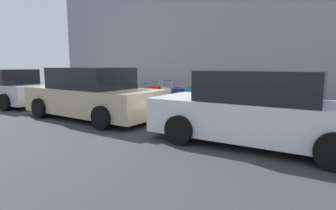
{
  "coord_description": "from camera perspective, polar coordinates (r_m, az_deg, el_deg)",
  "views": [
    {
      "loc": [
        -5.57,
        7.37,
        1.69
      ],
      "look_at": [
        -1.16,
        0.74,
        0.54
      ],
      "focal_mm": 29.21,
      "sensor_mm": 36.0,
      "label": 1
    }
  ],
  "objects": [
    {
      "name": "ground_plane",
      "position": [
        9.39,
        -3.35,
        -2.13
      ],
      "size": [
        40.0,
        40.0,
        0.0
      ],
      "primitive_type": "plane",
      "color": "#333335"
    },
    {
      "name": "sidewalk_curb",
      "position": [
        11.45,
        4.21,
        0.1
      ],
      "size": [
        18.0,
        5.0,
        0.14
      ],
      "primitive_type": "cube",
      "color": "#9E9B93",
      "rests_on": "ground_plane"
    },
    {
      "name": "building_facade_sidewalk_side",
      "position": [
        15.95,
        13.33,
        19.92
      ],
      "size": [
        24.0,
        3.0,
        9.94
      ],
      "primitive_type": "cube",
      "color": "gray",
      "rests_on": "ground_plane"
    },
    {
      "name": "suitcase_red_0",
      "position": [
        8.73,
        16.04,
        -0.3
      ],
      "size": [
        0.5,
        0.24,
        0.66
      ],
      "color": "red",
      "rests_on": "sidewalk_curb"
    },
    {
      "name": "suitcase_black_1",
      "position": [
        8.8,
        12.5,
        -0.26
      ],
      "size": [
        0.38,
        0.21,
        0.75
      ],
      "color": "black",
      "rests_on": "sidewalk_curb"
    },
    {
      "name": "suitcase_maroon_2",
      "position": [
        9.09,
        10.1,
        0.72
      ],
      "size": [
        0.37,
        0.25,
        0.82
      ],
      "color": "maroon",
      "rests_on": "sidewalk_curb"
    },
    {
      "name": "suitcase_olive_3",
      "position": [
        9.18,
        7.17,
        0.47
      ],
      "size": [
        0.37,
        0.26,
        0.69
      ],
      "color": "#59601E",
      "rests_on": "sidewalk_curb"
    },
    {
      "name": "suitcase_teal_4",
      "position": [
        9.5,
        5.05,
        1.15
      ],
      "size": [
        0.37,
        0.23,
        0.82
      ],
      "color": "#0F606B",
      "rests_on": "sidewalk_curb"
    },
    {
      "name": "suitcase_navy_5",
      "position": [
        9.61,
        2.11,
        1.19
      ],
      "size": [
        0.4,
        0.25,
        0.8
      ],
      "color": "navy",
      "rests_on": "sidewalk_curb"
    },
    {
      "name": "suitcase_silver_6",
      "position": [
        9.94,
        -0.22,
        1.48
      ],
      "size": [
        0.45,
        0.21,
        1.04
      ],
      "color": "#9EA0A8",
      "rests_on": "sidewalk_curb"
    },
    {
      "name": "suitcase_red_7",
      "position": [
        10.26,
        -2.74,
        1.76
      ],
      "size": [
        0.46,
        0.23,
        0.99
      ],
      "color": "red",
      "rests_on": "sidewalk_curb"
    },
    {
      "name": "suitcase_black_8",
      "position": [
        10.63,
        -4.75,
        1.59
      ],
      "size": [
        0.38,
        0.24,
        0.88
      ],
      "color": "black",
      "rests_on": "sidewalk_curb"
    },
    {
      "name": "suitcase_maroon_9",
      "position": [
        10.86,
        -7.09,
        1.39
      ],
      "size": [
        0.42,
        0.23,
        0.58
      ],
      "color": "maroon",
      "rests_on": "sidewalk_curb"
    },
    {
      "name": "fire_hydrant",
      "position": [
        11.39,
        -9.96,
        2.47
      ],
      "size": [
        0.39,
        0.21,
        0.81
      ],
      "color": "#99999E",
      "rests_on": "sidewalk_curb"
    },
    {
      "name": "bollard_post",
      "position": [
        11.66,
        -12.36,
        2.52
      ],
      "size": [
        0.15,
        0.15,
        0.85
      ],
      "primitive_type": "cylinder",
      "color": "brown",
      "rests_on": "sidewalk_curb"
    },
    {
      "name": "parking_meter",
      "position": [
        8.56,
        25.46,
        2.6
      ],
      "size": [
        0.12,
        0.09,
        1.27
      ],
      "color": "slate",
      "rests_on": "sidewalk_curb"
    },
    {
      "name": "parked_car_white_0",
      "position": [
        6.14,
        18.42,
        -1.04
      ],
      "size": [
        4.68,
        2.16,
        1.59
      ],
      "color": "silver",
      "rests_on": "ground_plane"
    },
    {
      "name": "parked_car_beige_1",
      "position": [
        9.06,
        -15.66,
        2.06
      ],
      "size": [
        4.71,
        2.07,
        1.62
      ],
      "color": "tan",
      "rests_on": "ground_plane"
    },
    {
      "name": "parked_car_silver_2",
      "position": [
        13.52,
        -30.48,
        3.01
      ],
      "size": [
        4.43,
        2.14,
        1.53
      ],
      "color": "#B2B5BA",
      "rests_on": "ground_plane"
    }
  ]
}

